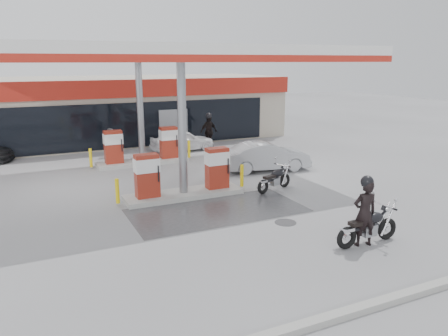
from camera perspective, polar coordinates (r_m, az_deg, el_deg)
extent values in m
plane|color=gray|center=(15.02, -2.63, -5.83)|extent=(90.00, 90.00, 0.00)
cube|color=#4C4C4F|center=(15.20, -0.88, -5.55)|extent=(6.00, 3.00, 0.00)
cylinder|color=#38383A|center=(14.24, 8.04, -7.06)|extent=(0.70, 0.70, 0.01)
cube|color=gray|center=(9.53, 14.72, -18.17)|extent=(28.00, 0.25, 0.15)
cube|color=#B4A997|center=(29.72, -14.77, 7.53)|extent=(22.00, 8.00, 4.00)
cube|color=black|center=(25.87, -13.00, 5.40)|extent=(18.00, 0.10, 2.60)
cube|color=#AF2115|center=(25.59, -13.22, 10.03)|extent=(22.00, 0.25, 1.00)
cube|color=navy|center=(27.87, 1.23, 10.68)|extent=(3.50, 0.12, 0.80)
cube|color=gray|center=(26.67, -6.62, 5.26)|extent=(1.80, 0.14, 2.20)
cube|color=silver|center=(18.86, -8.88, 14.46)|extent=(16.00, 10.00, 0.60)
cube|color=#AF2115|center=(14.18, -2.94, 14.11)|extent=(16.00, 0.12, 0.24)
cube|color=#AF2115|center=(23.64, -12.40, 13.72)|extent=(16.00, 0.12, 0.24)
cylinder|color=gray|center=(16.19, -5.47, 5.05)|extent=(0.32, 0.32, 5.00)
cylinder|color=gray|center=(21.89, -10.88, 7.16)|extent=(0.32, 0.32, 5.00)
cube|color=#9E9E99|center=(16.76, -5.28, -3.43)|extent=(4.50, 1.30, 0.18)
cube|color=maroon|center=(16.11, -10.03, -1.00)|extent=(0.85, 0.48, 1.60)
cube|color=maroon|center=(17.03, -0.92, 0.02)|extent=(0.85, 0.48, 1.60)
cube|color=silver|center=(16.02, -10.09, 0.38)|extent=(0.88, 0.52, 0.50)
cube|color=silver|center=(16.93, -0.92, 1.33)|extent=(0.88, 0.52, 0.50)
cylinder|color=yellow|center=(15.99, -13.76, -2.94)|extent=(0.14, 0.14, 0.90)
cylinder|color=yellow|center=(17.60, 2.35, -1.01)|extent=(0.14, 0.14, 0.90)
cube|color=#9E9E99|center=(22.31, -10.59, 0.77)|extent=(4.50, 1.30, 0.18)
cube|color=maroon|center=(21.83, -14.25, 2.68)|extent=(0.85, 0.48, 1.60)
cube|color=maroon|center=(22.51, -7.24, 3.33)|extent=(0.85, 0.48, 1.60)
cube|color=silver|center=(21.75, -14.31, 3.72)|extent=(0.88, 0.52, 0.50)
cube|color=silver|center=(22.44, -7.27, 4.34)|extent=(0.88, 0.52, 0.50)
cylinder|color=yellow|center=(21.74, -17.02, 1.27)|extent=(0.14, 0.14, 0.90)
cylinder|color=yellow|center=(22.95, -4.60, 2.48)|extent=(0.14, 0.14, 0.90)
torus|color=black|center=(13.58, 20.50, -7.45)|extent=(0.65, 0.16, 0.65)
torus|color=black|center=(12.58, 15.72, -8.77)|extent=(0.65, 0.16, 0.65)
cube|color=gray|center=(13.07, 18.37, -7.70)|extent=(0.44, 0.27, 0.33)
cube|color=black|center=(12.92, 17.89, -7.39)|extent=(0.98, 0.12, 0.09)
ellipsoid|color=black|center=(13.06, 19.01, -6.14)|extent=(0.61, 0.36, 0.30)
cube|color=black|center=(12.72, 17.23, -6.85)|extent=(0.60, 0.27, 0.11)
cylinder|color=silver|center=(13.18, 20.13, -4.55)|extent=(0.05, 0.83, 0.04)
sphere|color=silver|center=(13.31, 20.47, -4.99)|extent=(0.20, 0.20, 0.20)
cylinder|color=silver|center=(12.85, 16.11, -8.41)|extent=(0.98, 0.10, 0.09)
imported|color=black|center=(12.75, 17.90, -5.63)|extent=(0.77, 0.59, 1.90)
torus|color=black|center=(18.00, 7.94, -1.62)|extent=(0.59, 0.31, 0.58)
torus|color=black|center=(17.02, 5.11, -2.45)|extent=(0.59, 0.31, 0.58)
cube|color=gray|center=(17.51, 6.66, -1.76)|extent=(0.44, 0.34, 0.29)
cube|color=black|center=(17.38, 6.36, -1.54)|extent=(0.86, 0.36, 0.08)
ellipsoid|color=black|center=(17.54, 6.99, -0.70)|extent=(0.61, 0.46, 0.27)
cube|color=black|center=(17.19, 5.95, -1.17)|extent=(0.58, 0.38, 0.10)
cylinder|color=silver|center=(17.68, 7.62, 0.37)|extent=(0.26, 0.71, 0.03)
sphere|color=silver|center=(17.80, 7.84, 0.06)|extent=(0.17, 0.17, 0.17)
cylinder|color=silver|center=(17.27, 5.27, -2.28)|extent=(0.85, 0.34, 0.08)
imported|color=white|center=(25.11, -5.48, 3.64)|extent=(3.75, 1.78, 1.24)
imported|color=#55565A|center=(24.26, -14.57, 3.26)|extent=(0.75, 0.87, 1.54)
imported|color=#9C9EA3|center=(20.60, 5.53, 1.52)|extent=(4.26, 2.08, 1.34)
imported|color=black|center=(25.64, -2.00, 4.75)|extent=(1.24, 0.75, 1.98)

